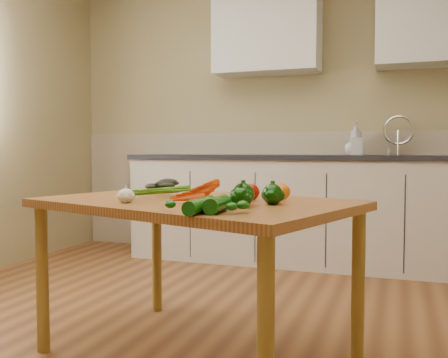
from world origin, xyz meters
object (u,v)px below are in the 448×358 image
object	(u,v)px
soap_bottle_b	(356,142)
leafy_greens	(160,183)
soap_bottle_a	(356,138)
tomato_a	(251,192)
garlic_bulb	(126,196)
carrot_bunch	(185,192)
tomato_c	(272,195)
zucchini_a	(218,204)
pepper_b	(273,194)
zucchini_b	(200,205)
tomato_b	(282,192)
table	(195,218)
pepper_a	(243,194)
soap_bottle_c	(352,146)
pepper_c	(240,197)

from	to	relation	value
soap_bottle_b	leafy_greens	bearing A→B (deg)	51.30
soap_bottle_a	leafy_greens	xyz separation A→B (m)	(-0.85, -1.86, -0.27)
tomato_a	garlic_bulb	bearing A→B (deg)	-150.46
carrot_bunch	tomato_c	size ratio (longest dim) A/B	3.71
soap_bottle_a	garlic_bulb	bearing A→B (deg)	-105.21
tomato_c	zucchini_a	bearing A→B (deg)	-104.96
leafy_greens	pepper_b	size ratio (longest dim) A/B	2.30
leafy_greens	zucchini_b	bearing A→B (deg)	-54.50
tomato_b	zucchini_a	size ratio (longest dim) A/B	0.42
tomato_a	tomato_b	distance (m)	0.14
soap_bottle_a	garlic_bulb	world-z (taller)	soap_bottle_a
table	pepper_a	world-z (taller)	pepper_a
leafy_greens	tomato_a	distance (m)	0.65
soap_bottle_a	tomato_b	xyz separation A→B (m)	(-0.15, -2.06, -0.28)
soap_bottle_c	carrot_bunch	world-z (taller)	soap_bottle_c
leafy_greens	tomato_b	xyz separation A→B (m)	(0.70, -0.20, -0.01)
pepper_c	tomato_a	distance (m)	0.27
soap_bottle_a	pepper_c	size ratio (longest dim) A/B	3.43
soap_bottle_c	pepper_a	distance (m)	2.29
tomato_a	zucchini_a	distance (m)	0.44
carrot_bunch	leafy_greens	bearing A→B (deg)	148.36
pepper_a	pepper_b	bearing A→B (deg)	32.22
pepper_b	tomato_a	xyz separation A→B (m)	(-0.13, 0.13, -0.01)
table	pepper_c	world-z (taller)	pepper_c
table	zucchini_a	world-z (taller)	zucchini_a
soap_bottle_c	pepper_c	world-z (taller)	soap_bottle_c
leafy_greens	pepper_b	distance (m)	0.82
pepper_b	zucchini_a	size ratio (longest dim) A/B	0.45
tomato_c	garlic_bulb	bearing A→B (deg)	-159.80
pepper_c	zucchini_b	distance (m)	0.22
soap_bottle_c	zucchini_b	distance (m)	2.57
soap_bottle_a	soap_bottle_b	bearing A→B (deg)	-82.42
tomato_b	tomato_a	bearing A→B (deg)	-147.24
soap_bottle_b	pepper_c	distance (m)	2.37
tomato_c	pepper_a	bearing A→B (deg)	-120.72
table	zucchini_a	size ratio (longest dim) A/B	8.32
tomato_a	zucchini_b	distance (m)	0.47
tomato_a	carrot_bunch	bearing A→B (deg)	-165.88
table	tomato_a	size ratio (longest dim) A/B	19.40
leafy_greens	zucchini_b	distance (m)	0.92
pepper_a	zucchini_a	world-z (taller)	pepper_a
carrot_bunch	tomato_a	world-z (taller)	tomato_a
tomato_c	pepper_b	bearing A→B (deg)	-75.35
soap_bottle_c	tomato_c	world-z (taller)	soap_bottle_c
soap_bottle_b	garlic_bulb	xyz separation A→B (m)	(-0.74, -2.34, -0.25)
soap_bottle_c	tomato_a	size ratio (longest dim) A/B	1.92
pepper_c	tomato_c	world-z (taller)	pepper_c
table	pepper_c	size ratio (longest dim) A/B	19.59
carrot_bunch	soap_bottle_c	bearing A→B (deg)	93.88
zucchini_a	soap_bottle_a	bearing A→B (deg)	84.18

